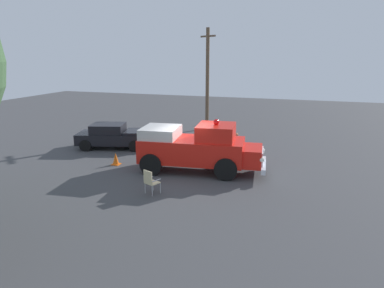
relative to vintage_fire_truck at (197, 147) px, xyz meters
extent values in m
plane|color=#424244|center=(0.13, -0.46, -1.20)|extent=(60.00, 60.00, 0.00)
cylinder|color=black|center=(-1.16, 1.39, -0.68)|extent=(0.43, 1.07, 1.04)
cylinder|color=black|center=(0.82, 1.62, -0.68)|extent=(0.43, 1.07, 1.04)
cylinder|color=black|center=(-0.77, -2.08, -0.68)|extent=(0.43, 1.07, 1.04)
cylinder|color=black|center=(1.22, -1.86, -0.68)|extent=(0.43, 1.07, 1.04)
cube|color=red|center=(0.03, -0.23, -0.15)|extent=(2.64, 5.10, 1.10)
cube|color=red|center=(-0.29, 2.60, -0.28)|extent=(1.85, 1.09, 0.84)
cube|color=red|center=(-0.10, 0.91, 0.75)|extent=(2.08, 1.90, 0.76)
cube|color=silver|center=(0.20, -1.77, 0.60)|extent=(2.14, 1.91, 0.60)
cube|color=silver|center=(-0.34, 3.05, -0.28)|extent=(1.44, 0.28, 0.64)
cube|color=silver|center=(-0.35, 3.15, -0.70)|extent=(2.25, 0.45, 0.24)
sphere|color=white|center=(-1.12, 2.96, -0.20)|extent=(0.29, 0.29, 0.26)
sphere|color=white|center=(0.43, 3.13, -0.20)|extent=(0.29, 0.29, 0.26)
sphere|color=red|center=(-0.10, 0.91, 1.25)|extent=(0.31, 0.31, 0.28)
cylinder|color=black|center=(-3.78, -4.90, -0.86)|extent=(0.43, 0.72, 0.68)
cylinder|color=black|center=(-2.20, -4.46, -0.86)|extent=(0.43, 0.72, 0.68)
cylinder|color=black|center=(-3.00, -7.69, -0.86)|extent=(0.43, 0.72, 0.68)
cylinder|color=black|center=(-1.42, -7.25, -0.86)|extent=(0.43, 0.72, 0.68)
cube|color=black|center=(-2.60, -6.07, -0.58)|extent=(2.87, 4.53, 0.64)
cube|color=black|center=(-2.99, -4.68, -0.22)|extent=(1.96, 1.79, 0.20)
cube|color=black|center=(-2.52, -6.36, -0.02)|extent=(2.02, 2.25, 0.56)
cube|color=silver|center=(-3.19, -3.97, -0.80)|extent=(1.87, 0.67, 0.20)
cylinder|color=#B7BABF|center=(-2.91, 1.34, -0.98)|extent=(0.04, 0.04, 0.44)
cylinder|color=#B7BABF|center=(-3.10, 0.95, -0.98)|extent=(0.04, 0.04, 0.44)
cylinder|color=#B7BABF|center=(-3.31, 1.53, -0.98)|extent=(0.04, 0.04, 0.44)
cylinder|color=#B7BABF|center=(-3.50, 1.14, -0.98)|extent=(0.04, 0.04, 0.44)
cube|color=#1959A5|center=(-3.21, 1.24, -0.74)|extent=(0.64, 0.64, 0.04)
cube|color=#1959A5|center=(-3.42, 1.34, -0.46)|extent=(0.24, 0.45, 0.56)
cube|color=#B7BABF|center=(-3.10, 1.46, -0.58)|extent=(0.41, 0.22, 0.03)
cube|color=#B7BABF|center=(-3.31, 1.02, -0.58)|extent=(0.41, 0.22, 0.03)
cylinder|color=#B7BABF|center=(-3.71, -3.06, -0.98)|extent=(0.04, 0.04, 0.44)
cylinder|color=#B7BABF|center=(-4.01, -3.38, -0.98)|extent=(0.04, 0.04, 0.44)
cylinder|color=#B7BABF|center=(-4.03, -2.76, -0.98)|extent=(0.04, 0.04, 0.44)
cylinder|color=#B7BABF|center=(-4.33, -3.08, -0.98)|extent=(0.04, 0.04, 0.44)
cube|color=#1959A5|center=(-4.02, -3.07, -0.74)|extent=(0.68, 0.68, 0.04)
cube|color=#1959A5|center=(-4.19, -2.90, -0.46)|extent=(0.36, 0.38, 0.56)
cube|color=#B7BABF|center=(-3.86, -2.89, -0.58)|extent=(0.34, 0.33, 0.03)
cube|color=#B7BABF|center=(-4.19, -3.24, -0.58)|extent=(0.34, 0.33, 0.03)
cylinder|color=#B7BABF|center=(2.96, -0.97, -0.98)|extent=(0.04, 0.04, 0.44)
cylinder|color=#B7BABF|center=(3.14, -0.57, -0.98)|extent=(0.04, 0.04, 0.44)
cylinder|color=#B7BABF|center=(3.36, -1.15, -0.98)|extent=(0.04, 0.04, 0.44)
cylinder|color=#B7BABF|center=(3.54, -0.75, -0.98)|extent=(0.04, 0.04, 0.44)
cube|color=beige|center=(3.25, -0.86, -0.74)|extent=(0.63, 0.63, 0.04)
cube|color=beige|center=(3.46, -0.96, -0.46)|extent=(0.23, 0.45, 0.56)
cube|color=#B7BABF|center=(3.15, -1.08, -0.58)|extent=(0.42, 0.21, 0.03)
cube|color=#B7BABF|center=(3.34, -0.64, -0.58)|extent=(0.42, 0.21, 0.03)
cylinder|color=#383842|center=(-2.92, 1.21, -0.97)|extent=(0.17, 0.17, 0.45)
cylinder|color=#383842|center=(-3.01, 1.03, -0.97)|extent=(0.17, 0.17, 0.45)
cube|color=#383842|center=(-3.06, 1.28, -0.69)|extent=(0.46, 0.33, 0.13)
cube|color=#383842|center=(-3.15, 1.10, -0.69)|extent=(0.46, 0.33, 0.13)
cube|color=#26262D|center=(-3.29, 1.28, -0.39)|extent=(0.37, 0.46, 0.54)
sphere|color=#9E704C|center=(-3.27, 1.27, -0.02)|extent=(0.29, 0.29, 0.22)
cylinder|color=brown|center=(-9.74, -2.24, 2.47)|extent=(0.26, 0.26, 7.34)
cube|color=brown|center=(-9.74, -2.24, 5.54)|extent=(1.16, 1.40, 0.12)
cube|color=orange|center=(0.34, -4.24, -1.18)|extent=(0.40, 0.40, 0.04)
cone|color=orange|center=(0.34, -4.24, -0.86)|extent=(0.32, 0.32, 0.60)
camera|label=1|loc=(15.44, 4.82, 4.32)|focal=32.81mm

